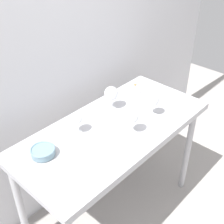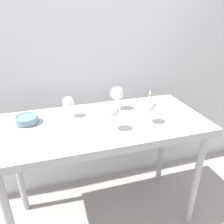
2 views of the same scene
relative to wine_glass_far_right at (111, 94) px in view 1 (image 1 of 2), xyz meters
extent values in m
plane|color=#9C9792|center=(-0.15, -0.16, -1.03)|extent=(6.00, 6.00, 0.00)
cube|color=silver|center=(-0.15, 0.33, 0.27)|extent=(3.80, 0.04, 2.60)
cube|color=#ADADB2|center=(-0.15, -0.16, -0.15)|extent=(1.40, 0.64, 0.04)
cube|color=#ADADB2|center=(-0.15, -0.48, -0.15)|extent=(1.40, 0.01, 0.05)
cylinder|color=#ADADB2|center=(0.49, -0.42, -0.60)|extent=(0.05, 0.05, 0.86)
cylinder|color=#ADADB2|center=(-0.79, 0.10, -0.60)|extent=(0.05, 0.05, 0.86)
cylinder|color=#ADADB2|center=(0.49, 0.10, -0.60)|extent=(0.05, 0.05, 0.86)
cylinder|color=white|center=(0.00, 0.00, -0.12)|extent=(0.06, 0.06, 0.00)
cylinder|color=white|center=(0.00, 0.00, -0.08)|extent=(0.01, 0.01, 0.08)
sphere|color=white|center=(0.00, 0.00, 0.00)|extent=(0.10, 0.10, 0.10)
cylinder|color=maroon|center=(0.00, 0.00, -0.01)|extent=(0.07, 0.07, 0.02)
cylinder|color=white|center=(-0.12, -0.29, -0.12)|extent=(0.07, 0.07, 0.00)
cylinder|color=white|center=(-0.12, -0.29, -0.08)|extent=(0.01, 0.01, 0.09)
sphere|color=white|center=(-0.12, -0.29, 0.00)|extent=(0.08, 0.08, 0.08)
cylinder|color=maroon|center=(-0.12, -0.29, -0.01)|extent=(0.06, 0.06, 0.03)
cylinder|color=white|center=(0.13, -0.27, -0.12)|extent=(0.07, 0.07, 0.00)
cylinder|color=white|center=(0.13, -0.27, -0.08)|extent=(0.01, 0.01, 0.09)
sphere|color=white|center=(0.13, -0.27, 0.00)|extent=(0.08, 0.08, 0.08)
cylinder|color=maroon|center=(0.13, -0.27, -0.02)|extent=(0.06, 0.06, 0.02)
cylinder|color=white|center=(-0.36, -0.03, -0.12)|extent=(0.07, 0.07, 0.00)
cylinder|color=white|center=(-0.36, -0.03, -0.09)|extent=(0.01, 0.01, 0.07)
sphere|color=white|center=(-0.36, -0.03, -0.01)|extent=(0.08, 0.08, 0.08)
cylinder|color=#5A0D1B|center=(-0.36, -0.03, -0.03)|extent=(0.06, 0.06, 0.02)
cube|color=white|center=(-0.49, -0.25, -0.12)|extent=(0.24, 0.31, 0.00)
cylinder|color=#4C4C4C|center=(-0.64, -0.04, -0.12)|extent=(0.13, 0.13, 0.01)
cylinder|color=slate|center=(-0.64, -0.04, -0.10)|extent=(0.14, 0.14, 0.04)
torus|color=slate|center=(-0.64, -0.04, -0.08)|extent=(0.15, 0.15, 0.01)
cone|color=silver|center=(0.27, 0.00, -0.08)|extent=(0.11, 0.11, 0.08)
cylinder|color=#C17F4C|center=(0.27, 0.00, -0.04)|extent=(0.02, 0.02, 0.01)
cone|color=silver|center=(0.27, 0.00, -0.01)|extent=(0.02, 0.02, 0.04)
camera|label=1|loc=(-1.34, -1.24, 1.10)|focal=48.55mm
camera|label=2|loc=(-0.47, -1.43, 0.56)|focal=35.07mm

